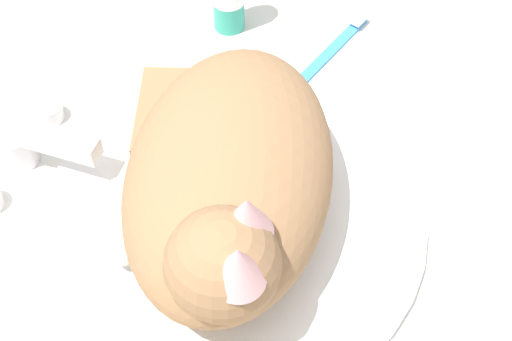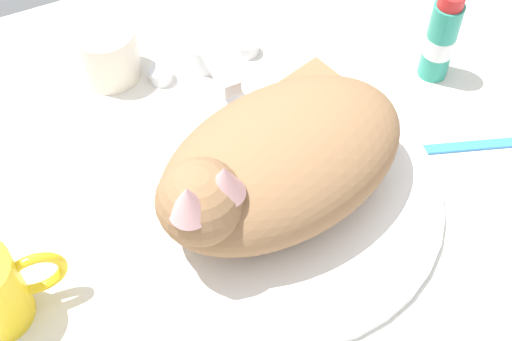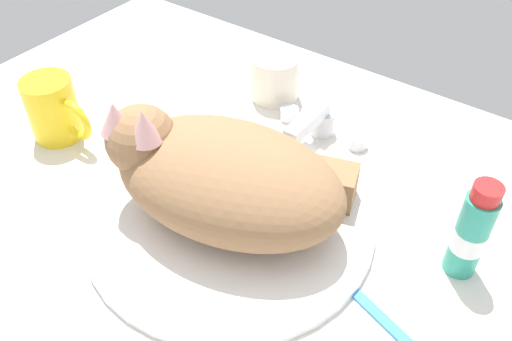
{
  "view_description": "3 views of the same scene",
  "coord_description": "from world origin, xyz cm",
  "views": [
    {
      "loc": [
        -31.4,
        -12.91,
        51.56
      ],
      "look_at": [
        1.33,
        -1.84,
        6.53
      ],
      "focal_mm": 46.98,
      "sensor_mm": 36.0,
      "label": 1
    },
    {
      "loc": [
        -20.73,
        -39.74,
        67.28
      ],
      "look_at": [
        -2.33,
        1.3,
        5.17
      ],
      "focal_mm": 52.04,
      "sensor_mm": 36.0,
      "label": 2
    },
    {
      "loc": [
        29.14,
        -35.14,
        49.43
      ],
      "look_at": [
        1.69,
        3.04,
        7.14
      ],
      "focal_mm": 38.23,
      "sensor_mm": 36.0,
      "label": 3
    }
  ],
  "objects": [
    {
      "name": "ground_plane",
      "position": [
        0.0,
        0.0,
        -1.5
      ],
      "size": [
        110.0,
        82.5,
        3.0
      ],
      "primitive_type": "cube",
      "color": "silver"
    },
    {
      "name": "sink_basin",
      "position": [
        0.0,
        0.0,
        0.56
      ],
      "size": [
        35.11,
        35.11,
        1.12
      ],
      "primitive_type": "cylinder",
      "color": "white",
      "rests_on": "ground_plane"
    },
    {
      "name": "faucet",
      "position": [
        0.0,
        20.52,
        2.53
      ],
      "size": [
        14.35,
        11.0,
        5.68
      ],
      "color": "silver",
      "rests_on": "ground_plane"
    },
    {
      "name": "cat",
      "position": [
        -1.05,
        -0.0,
        7.28
      ],
      "size": [
        30.5,
        23.87,
        14.65
      ],
      "color": "#936B47",
      "rests_on": "sink_basin"
    },
    {
      "name": "toothbrush",
      "position": [
        24.44,
        -2.77,
        0.51
      ],
      "size": [
        15.6,
        6.18,
        1.6
      ],
      "color": "#388CD8",
      "rests_on": "ground_plane"
    }
  ]
}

